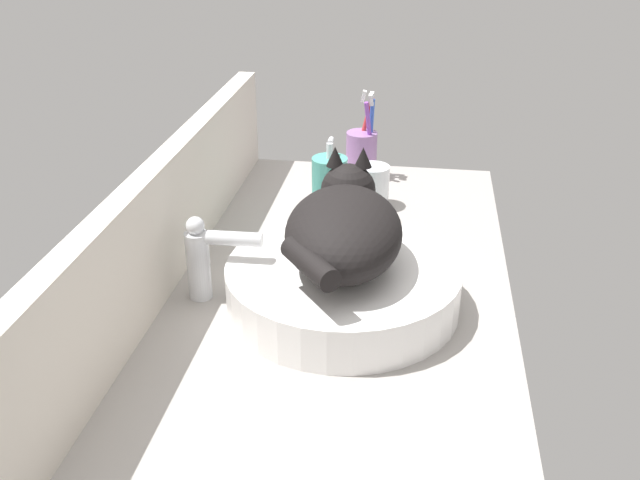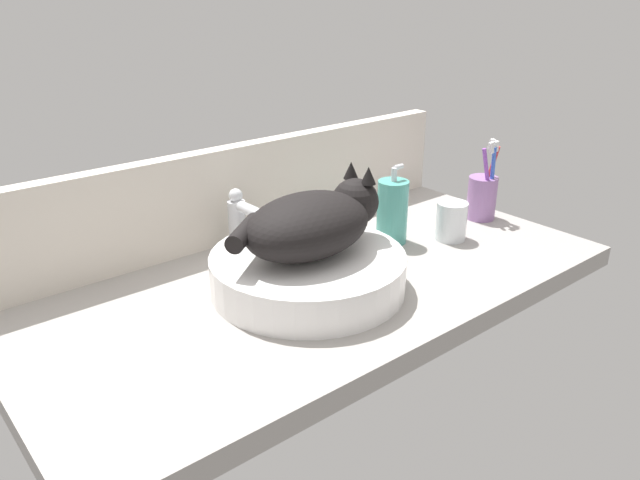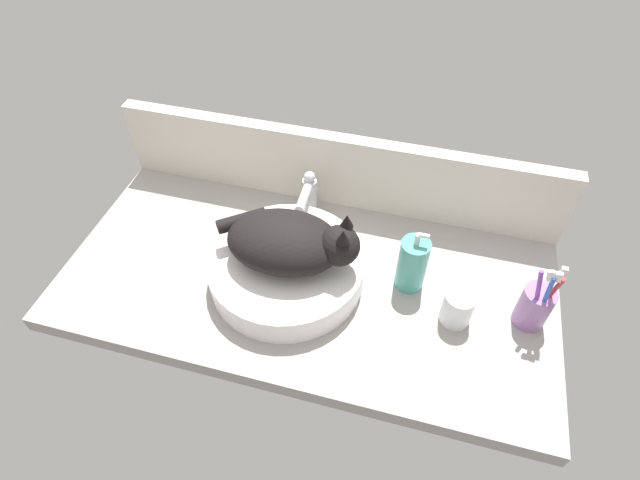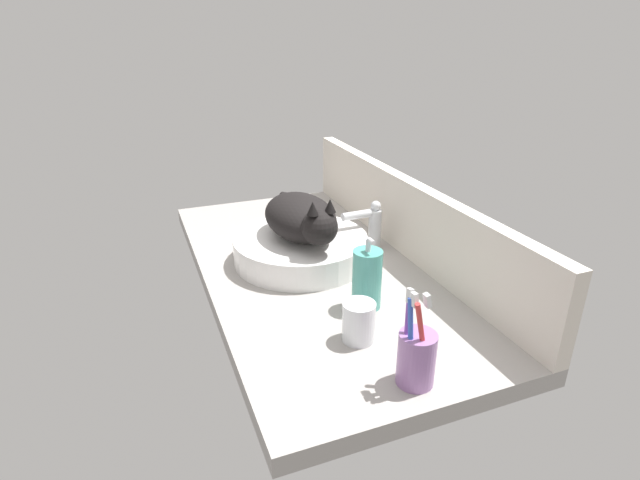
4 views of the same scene
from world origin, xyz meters
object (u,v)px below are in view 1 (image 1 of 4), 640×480
(sink_basin, at_px, (343,286))
(water_glass, at_px, (372,189))
(cat, at_px, (344,227))
(faucet, at_px, (205,255))
(toothbrush_cup, at_px, (364,152))
(soap_dispenser, at_px, (329,192))

(sink_basin, relative_size, water_glass, 4.25)
(sink_basin, distance_m, cat, 0.09)
(sink_basin, distance_m, faucet, 0.21)
(toothbrush_cup, bearing_deg, faucet, 160.65)
(soap_dispenser, bearing_deg, sink_basin, -168.06)
(faucet, relative_size, toothbrush_cup, 0.73)
(cat, xyz_separation_m, water_glass, (0.37, -0.01, -0.09))
(faucet, distance_m, water_glass, 0.45)
(toothbrush_cup, bearing_deg, water_glass, -168.24)
(cat, relative_size, water_glass, 3.93)
(faucet, xyz_separation_m, soap_dispenser, (0.28, -0.15, -0.00))
(toothbrush_cup, bearing_deg, cat, -178.10)
(cat, distance_m, water_glass, 0.38)
(sink_basin, xyz_separation_m, soap_dispenser, (0.27, 0.06, 0.03))
(sink_basin, relative_size, cat, 1.08)
(sink_basin, bearing_deg, faucet, 91.81)
(cat, bearing_deg, soap_dispenser, 12.22)
(cat, distance_m, soap_dispenser, 0.27)
(cat, height_order, water_glass, cat)
(faucet, relative_size, water_glass, 1.65)
(faucet, bearing_deg, cat, -84.44)
(cat, bearing_deg, toothbrush_cup, 1.90)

